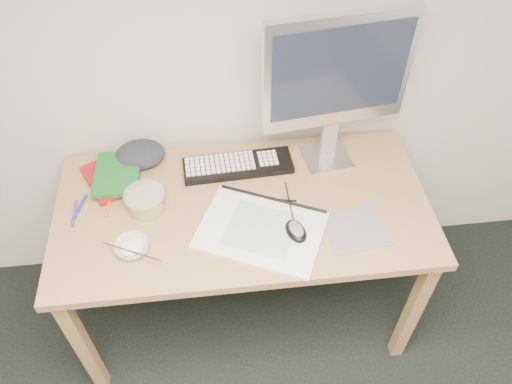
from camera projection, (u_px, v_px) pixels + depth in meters
desk at (243, 219)px, 1.93m from camera, size 1.40×0.70×0.75m
mousepad at (355, 229)px, 1.79m from camera, size 0.23×0.22×0.00m
sketchpad at (261, 230)px, 1.78m from camera, size 0.52×0.46×0.01m
keyboard at (238, 166)px, 1.99m from camera, size 0.44×0.16×0.03m
monitor at (338, 76)px, 1.75m from camera, size 0.54×0.19×0.63m
mouse at (296, 229)px, 1.75m from camera, size 0.09×0.12×0.04m
rice_bowl at (132, 247)px, 1.71m from camera, size 0.12×0.12×0.04m
chopsticks at (132, 251)px, 1.68m from camera, size 0.20×0.11×0.02m
fruit_tub at (145, 201)px, 1.83m from camera, size 0.18×0.18×0.07m
book_red at (111, 178)px, 1.95m from camera, size 0.25×0.28×0.02m
book_green at (117, 174)px, 1.93m from camera, size 0.18×0.24×0.02m
cloth_lump at (140, 154)px, 2.00m from camera, size 0.20×0.18×0.07m
pencil_pink at (234, 198)px, 1.89m from camera, size 0.16×0.07×0.01m
pencil_tan at (248, 193)px, 1.91m from camera, size 0.16×0.09×0.01m
pencil_black at (271, 199)px, 1.88m from camera, size 0.19×0.05×0.01m
marker_blue at (79, 208)px, 1.85m from camera, size 0.05×0.12×0.01m
marker_orange at (109, 202)px, 1.87m from camera, size 0.02×0.14×0.01m
marker_purple at (74, 213)px, 1.83m from camera, size 0.01×0.12×0.01m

